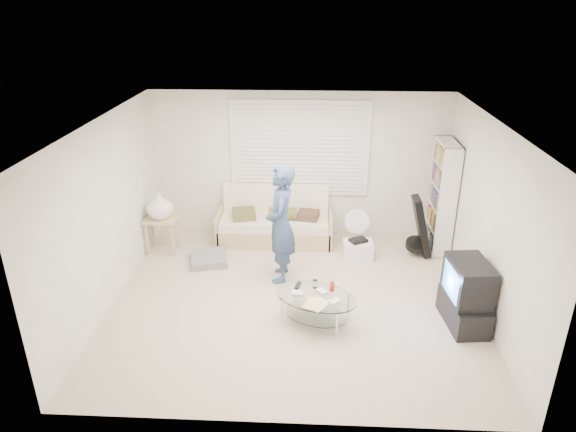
# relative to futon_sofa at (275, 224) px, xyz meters

# --- Properties ---
(ground) EXTENTS (5.00, 5.00, 0.00)m
(ground) POSITION_rel_futon_sofa_xyz_m (0.40, -1.87, -0.31)
(ground) COLOR #BFAD94
(ground) RESTS_ON ground
(room_shell) EXTENTS (5.02, 4.52, 2.51)m
(room_shell) POSITION_rel_futon_sofa_xyz_m (0.40, -1.39, 1.32)
(room_shell) COLOR beige
(room_shell) RESTS_ON ground
(window_blinds) EXTENTS (2.32, 0.08, 1.62)m
(window_blinds) POSITION_rel_futon_sofa_xyz_m (0.40, 0.33, 1.24)
(window_blinds) COLOR silver
(window_blinds) RESTS_ON ground
(futon_sofa) EXTENTS (1.94, 0.78, 0.95)m
(futon_sofa) POSITION_rel_futon_sofa_xyz_m (0.00, 0.00, 0.00)
(futon_sofa) COLOR tan
(futon_sofa) RESTS_ON ground
(grey_floor_pillow) EXTENTS (0.67, 0.67, 0.13)m
(grey_floor_pillow) POSITION_rel_futon_sofa_xyz_m (-1.00, -0.85, -0.25)
(grey_floor_pillow) COLOR slate
(grey_floor_pillow) RESTS_ON ground
(side_table) EXTENTS (0.52, 0.42, 1.04)m
(side_table) POSITION_rel_futon_sofa_xyz_m (-1.82, -0.49, 0.46)
(side_table) COLOR tan
(side_table) RESTS_ON ground
(bookshelf) EXTENTS (0.29, 0.77, 1.83)m
(bookshelf) POSITION_rel_futon_sofa_xyz_m (2.72, -0.12, 0.60)
(bookshelf) COLOR white
(bookshelf) RESTS_ON ground
(guitar_case) EXTENTS (0.40, 0.37, 0.99)m
(guitar_case) POSITION_rel_futon_sofa_xyz_m (2.37, -0.44, 0.13)
(guitar_case) COLOR black
(guitar_case) RESTS_ON ground
(floor_fan) EXTENTS (0.41, 0.28, 0.68)m
(floor_fan) POSITION_rel_futon_sofa_xyz_m (1.37, -0.17, 0.09)
(floor_fan) COLOR white
(floor_fan) RESTS_ON ground
(storage_bin) EXTENTS (0.49, 0.35, 0.33)m
(storage_bin) POSITION_rel_futon_sofa_xyz_m (1.38, -0.56, -0.16)
(storage_bin) COLOR white
(storage_bin) RESTS_ON ground
(tv_unit) EXTENTS (0.52, 0.86, 0.89)m
(tv_unit) POSITION_rel_futon_sofa_xyz_m (2.60, -2.32, 0.12)
(tv_unit) COLOR black
(tv_unit) RESTS_ON ground
(coffee_table) EXTENTS (1.27, 1.05, 0.53)m
(coffee_table) POSITION_rel_futon_sofa_xyz_m (0.70, -2.39, 0.02)
(coffee_table) COLOR silver
(coffee_table) RESTS_ON ground
(standing_person) EXTENTS (0.43, 0.65, 1.77)m
(standing_person) POSITION_rel_futon_sofa_xyz_m (0.18, -1.27, 0.57)
(standing_person) COLOR navy
(standing_person) RESTS_ON ground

